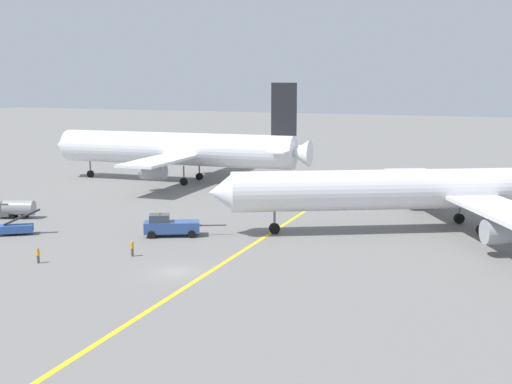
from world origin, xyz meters
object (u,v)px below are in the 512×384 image
object	(u,v)px
airliner_being_pushed	(448,189)
gse_belt_loader_portside	(16,228)
pushback_tug	(170,226)
ground_crew_marshaller_foreground	(132,248)
gse_fuel_bowser_stubby	(15,208)
ground_crew_ramp_agent_by_cones	(38,255)
airliner_at_gate_left	(177,149)

from	to	relation	value
airliner_being_pushed	gse_belt_loader_portside	size ratio (longest dim) A/B	10.98
pushback_tug	ground_crew_marshaller_foreground	world-z (taller)	pushback_tug
airliner_being_pushed	gse_fuel_bowser_stubby	xyz separation A→B (m)	(-53.67, -15.94, -3.70)
gse_belt_loader_portside	gse_fuel_bowser_stubby	size ratio (longest dim) A/B	0.90
gse_belt_loader_portside	gse_fuel_bowser_stubby	distance (m)	10.40
gse_belt_loader_portside	ground_crew_marshaller_foreground	bearing A→B (deg)	-8.80
airliner_being_pushed	gse_belt_loader_portside	bearing A→B (deg)	-153.21
gse_fuel_bowser_stubby	ground_crew_marshaller_foreground	world-z (taller)	gse_fuel_bowser_stubby
ground_crew_marshaller_foreground	ground_crew_ramp_agent_by_cones	bearing A→B (deg)	-139.54
ground_crew_ramp_agent_by_cones	ground_crew_marshaller_foreground	xyz separation A→B (m)	(7.13, 6.08, 0.07)
gse_belt_loader_portside	ground_crew_ramp_agent_by_cones	xyz separation A→B (m)	(11.25, -8.93, -0.02)
airliner_being_pushed	ground_crew_marshaller_foreground	size ratio (longest dim) A/B	30.63
ground_crew_marshaller_foreground	pushback_tug	bearing A→B (deg)	97.12
airliner_being_pushed	ground_crew_ramp_agent_by_cones	xyz separation A→B (m)	(-35.27, -32.42, -4.23)
gse_fuel_bowser_stubby	ground_crew_ramp_agent_by_cones	bearing A→B (deg)	-41.84
ground_crew_marshaller_foreground	gse_fuel_bowser_stubby	bearing A→B (deg)	157.86
airliner_being_pushed	pushback_tug	world-z (taller)	airliner_being_pushed
airliner_being_pushed	ground_crew_marshaller_foreground	bearing A→B (deg)	-136.89
gse_fuel_bowser_stubby	ground_crew_marshaller_foreground	size ratio (longest dim) A/B	3.11
airliner_being_pushed	gse_fuel_bowser_stubby	size ratio (longest dim) A/B	9.86
airliner_being_pushed	ground_crew_marshaller_foreground	distance (m)	38.76
pushback_tug	gse_fuel_bowser_stubby	distance (m)	24.34
airliner_at_gate_left	ground_crew_ramp_agent_by_cones	bearing A→B (deg)	-74.13
pushback_tug	gse_belt_loader_portside	world-z (taller)	gse_belt_loader_portside
ground_crew_marshaller_foreground	airliner_being_pushed	bearing A→B (deg)	43.11
pushback_tug	gse_fuel_bowser_stubby	world-z (taller)	pushback_tug
airliner_at_gate_left	gse_belt_loader_portside	size ratio (longest dim) A/B	10.59
gse_fuel_bowser_stubby	ground_crew_ramp_agent_by_cones	world-z (taller)	gse_fuel_bowser_stubby
airliner_at_gate_left	gse_belt_loader_portside	xyz separation A→B (m)	(3.96, -44.61, -5.08)
airliner_at_gate_left	airliner_being_pushed	size ratio (longest dim) A/B	0.96
pushback_tug	ground_crew_marshaller_foreground	bearing A→B (deg)	-82.88
airliner_being_pushed	pushback_tug	xyz separation A→B (m)	(-29.34, -16.67, -3.79)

